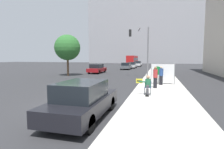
{
  "coord_description": "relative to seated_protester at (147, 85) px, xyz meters",
  "views": [
    {
      "loc": [
        4.1,
        -7.97,
        2.45
      ],
      "look_at": [
        0.28,
        6.28,
        1.04
      ],
      "focal_mm": 28.0,
      "sensor_mm": 36.0,
      "label": 1
    }
  ],
  "objects": [
    {
      "name": "city_bus_on_road",
      "position": [
        -8.42,
        50.94,
        1.03
      ],
      "size": [
        2.5,
        11.94,
        3.16
      ],
      "color": "red",
      "rests_on": "ground_plane"
    },
    {
      "name": "seated_protester",
      "position": [
        0.0,
        0.0,
        0.0
      ],
      "size": [
        0.94,
        0.77,
        1.23
      ],
      "rotation": [
        0.0,
        0.0,
        0.23
      ],
      "color": "#474C56",
      "rests_on": "sidewalk_curb"
    },
    {
      "name": "car_on_road_midblock",
      "position": [
        -5.98,
        25.32,
        -0.07
      ],
      "size": [
        1.89,
        4.45,
        1.44
      ],
      "color": "#565B60",
      "rests_on": "ground_plane"
    },
    {
      "name": "parked_car_curbside",
      "position": [
        -2.29,
        -4.57,
        -0.04
      ],
      "size": [
        1.8,
        4.28,
        1.52
      ],
      "color": "black",
      "rests_on": "ground_plane"
    },
    {
      "name": "car_on_road_nearest",
      "position": [
        -8.9,
        15.37,
        -0.06
      ],
      "size": [
        1.87,
        4.51,
        1.46
      ],
      "color": "maroon",
      "rests_on": "ground_plane"
    },
    {
      "name": "pedestrian_behind",
      "position": [
        0.87,
        4.54,
        0.15
      ],
      "size": [
        0.34,
        0.34,
        1.6
      ],
      "rotation": [
        0.0,
        0.0,
        0.82
      ],
      "color": "black",
      "rests_on": "sidewalk_curb"
    },
    {
      "name": "building_backdrop_far",
      "position": [
        -5.46,
        72.49,
        14.2
      ],
      "size": [
        52.0,
        12.0,
        29.99
      ],
      "color": "#99999E",
      "rests_on": "ground_plane"
    },
    {
      "name": "ground_plane",
      "position": [
        -3.46,
        -2.99,
        -0.79
      ],
      "size": [
        160.0,
        160.0,
        0.0
      ],
      "primitive_type": "plane",
      "color": "#303033"
    },
    {
      "name": "car_on_road_far_lane",
      "position": [
        -5.18,
        39.43,
        -0.04
      ],
      "size": [
        1.88,
        4.76,
        1.52
      ],
      "color": "white",
      "rests_on": "ground_plane"
    },
    {
      "name": "street_tree_near_curb",
      "position": [
        -11.35,
        10.5,
        3.03
      ],
      "size": [
        3.45,
        3.45,
        5.57
      ],
      "color": "brown",
      "rests_on": "ground_plane"
    },
    {
      "name": "protest_banner",
      "position": [
        0.98,
        4.98,
        0.28
      ],
      "size": [
        2.05,
        0.06,
        1.78
      ],
      "color": "slate",
      "rests_on": "sidewalk_curb"
    },
    {
      "name": "sidewalk_curb",
      "position": [
        0.82,
        12.01,
        -0.73
      ],
      "size": [
        3.75,
        90.0,
        0.13
      ],
      "primitive_type": "cube",
      "color": "beige",
      "rests_on": "ground_plane"
    },
    {
      "name": "traffic_light_pole",
      "position": [
        -1.47,
        11.14,
        3.38
      ],
      "size": [
        2.43,
        2.2,
        6.1
      ],
      "color": "slate",
      "rests_on": "sidewalk_curb"
    },
    {
      "name": "jogger_on_sidewalk",
      "position": [
        0.42,
        2.77,
        0.18
      ],
      "size": [
        0.34,
        0.34,
        1.65
      ],
      "rotation": [
        0.0,
        0.0,
        3.56
      ],
      "color": "black",
      "rests_on": "sidewalk_curb"
    },
    {
      "name": "car_on_road_distant",
      "position": [
        -5.53,
        30.69,
        -0.07
      ],
      "size": [
        1.89,
        4.79,
        1.43
      ],
      "color": "white",
      "rests_on": "ground_plane"
    }
  ]
}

